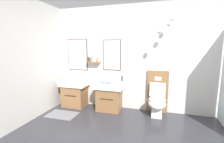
# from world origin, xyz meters

# --- Properties ---
(wall_back) EXTENTS (5.06, 0.65, 2.54)m
(wall_back) POSITION_xyz_m (-0.02, 1.73, 1.27)
(wall_back) COLOR beige
(wall_back) RESTS_ON ground
(wall_left) EXTENTS (0.12, 3.59, 2.54)m
(wall_left) POSITION_xyz_m (-2.47, 0.00, 1.27)
(wall_left) COLOR beige
(wall_left) RESTS_ON ground
(bath_mat) EXTENTS (0.68, 0.44, 0.01)m
(bath_mat) POSITION_xyz_m (-1.94, 0.85, 0.01)
(bath_mat) COLOR slate
(bath_mat) RESTS_ON ground
(vanity_sink_left) EXTENTS (0.69, 0.52, 0.70)m
(vanity_sink_left) POSITION_xyz_m (-1.94, 1.45, 0.38)
(vanity_sink_left) COLOR brown
(vanity_sink_left) RESTS_ON ground
(tap_on_left_sink) EXTENTS (0.03, 0.13, 0.11)m
(tap_on_left_sink) POSITION_xyz_m (-1.94, 1.65, 0.77)
(tap_on_left_sink) COLOR silver
(tap_on_left_sink) RESTS_ON vanity_sink_left
(vanity_sink_right) EXTENTS (0.69, 0.52, 0.70)m
(vanity_sink_right) POSITION_xyz_m (-0.99, 1.45, 0.38)
(vanity_sink_right) COLOR brown
(vanity_sink_right) RESTS_ON ground
(tap_on_right_sink) EXTENTS (0.03, 0.13, 0.11)m
(tap_on_right_sink) POSITION_xyz_m (-0.99, 1.65, 0.77)
(tap_on_right_sink) COLOR silver
(tap_on_right_sink) RESTS_ON vanity_sink_right
(toilet) EXTENTS (0.48, 0.63, 1.00)m
(toilet) POSITION_xyz_m (0.15, 1.47, 0.38)
(toilet) COLOR brown
(toilet) RESTS_ON ground
(toothbrush_cup) EXTENTS (0.07, 0.07, 0.21)m
(toothbrush_cup) POSITION_xyz_m (-2.21, 1.63, 0.76)
(toothbrush_cup) COLOR silver
(toothbrush_cup) RESTS_ON vanity_sink_left
(soap_dispenser) EXTENTS (0.06, 0.06, 0.17)m
(soap_dispenser) POSITION_xyz_m (-0.71, 1.64, 0.77)
(soap_dispenser) COLOR #4C4C51
(soap_dispenser) RESTS_ON vanity_sink_right
(folded_hand_towel) EXTENTS (0.22, 0.16, 0.04)m
(folded_hand_towel) POSITION_xyz_m (-1.03, 1.30, 0.73)
(folded_hand_towel) COLOR gray
(folded_hand_towel) RESTS_ON vanity_sink_right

